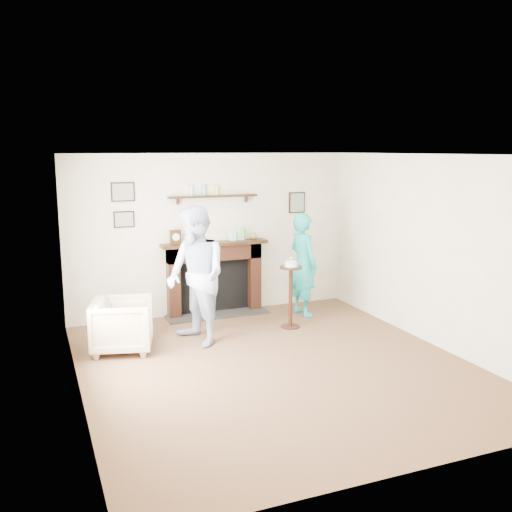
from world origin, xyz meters
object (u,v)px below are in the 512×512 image
Objects in this scene: woman at (302,315)px; pedestal_table at (291,285)px; armchair at (124,350)px; man at (197,343)px.

woman is 0.94m from pedestal_table.
pedestal_table is at bearing -73.21° from armchair.
pedestal_table is (1.45, 0.17, 0.64)m from man.
armchair is 2.50m from pedestal_table.
man is 1.77× the size of pedestal_table.
armchair is at bearing 92.67° from woman.
armchair is 2.93m from woman.
armchair is 0.47× the size of woman.
man reaches higher than woman.
woman is 1.54× the size of pedestal_table.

